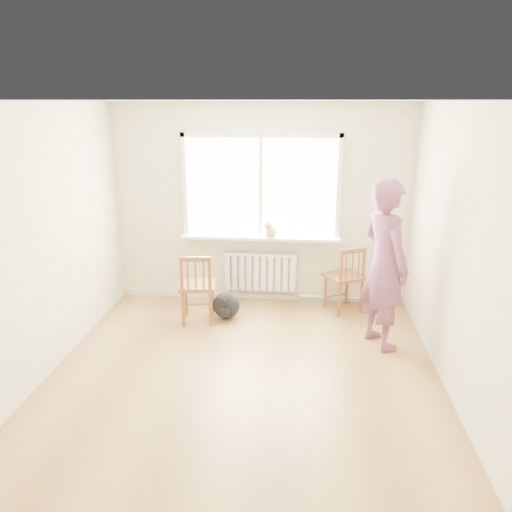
% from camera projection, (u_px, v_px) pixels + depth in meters
% --- Properties ---
extents(floor, '(4.50, 4.50, 0.00)m').
position_uv_depth(floor, '(242.00, 383.00, 4.99)').
color(floor, '#A27C42').
rests_on(floor, ground).
extents(ceiling, '(4.50, 4.50, 0.00)m').
position_uv_depth(ceiling, '(239.00, 101.00, 4.19)').
color(ceiling, white).
rests_on(ceiling, back_wall).
extents(back_wall, '(4.00, 0.01, 2.70)m').
position_uv_depth(back_wall, '(261.00, 205.00, 6.73)').
color(back_wall, beige).
rests_on(back_wall, ground).
extents(window, '(2.12, 0.05, 1.42)m').
position_uv_depth(window, '(261.00, 183.00, 6.61)').
color(window, white).
rests_on(window, back_wall).
extents(windowsill, '(2.15, 0.22, 0.04)m').
position_uv_depth(windowsill, '(260.00, 238.00, 6.75)').
color(windowsill, white).
rests_on(windowsill, back_wall).
extents(radiator, '(1.00, 0.12, 0.55)m').
position_uv_depth(radiator, '(260.00, 271.00, 6.91)').
color(radiator, white).
rests_on(radiator, back_wall).
extents(heating_pipe, '(1.40, 0.04, 0.04)m').
position_uv_depth(heating_pipe, '(350.00, 298.00, 6.94)').
color(heating_pipe, silver).
rests_on(heating_pipe, back_wall).
extents(baseboard, '(4.00, 0.03, 0.08)m').
position_uv_depth(baseboard, '(261.00, 296.00, 7.11)').
color(baseboard, beige).
rests_on(baseboard, ground).
extents(chair_left, '(0.50, 0.48, 0.91)m').
position_uv_depth(chair_left, '(197.00, 288.00, 6.23)').
color(chair_left, brown).
rests_on(chair_left, floor).
extents(chair_right, '(0.60, 0.60, 0.92)m').
position_uv_depth(chair_right, '(346.00, 279.00, 6.54)').
color(chair_right, brown).
rests_on(chair_right, floor).
extents(person, '(0.73, 0.83, 1.92)m').
position_uv_depth(person, '(385.00, 265.00, 5.52)').
color(person, '#B13B3B').
rests_on(person, floor).
extents(cat, '(0.25, 0.40, 0.27)m').
position_uv_depth(cat, '(271.00, 230.00, 6.62)').
color(cat, beige).
rests_on(cat, windowsill).
extents(backpack, '(0.38, 0.31, 0.35)m').
position_uv_depth(backpack, '(226.00, 305.00, 6.43)').
color(backpack, black).
rests_on(backpack, floor).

